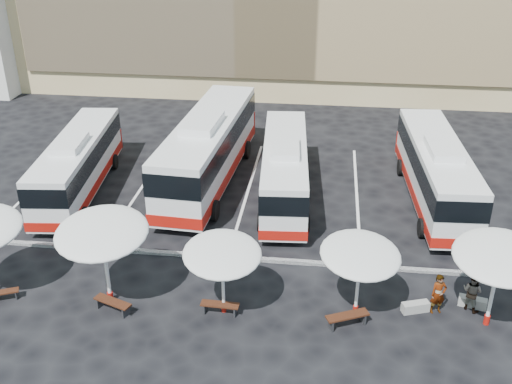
# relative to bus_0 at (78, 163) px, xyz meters

# --- Properties ---
(ground) EXTENTS (120.00, 120.00, 0.00)m
(ground) POSITION_rel_bus_0_xyz_m (9.15, -6.25, -1.74)
(ground) COLOR black
(ground) RESTS_ON ground
(curb_divider) EXTENTS (34.00, 0.25, 0.15)m
(curb_divider) POSITION_rel_bus_0_xyz_m (9.15, -5.75, -1.67)
(curb_divider) COLOR black
(curb_divider) RESTS_ON ground
(bay_lines) EXTENTS (24.15, 12.00, 0.01)m
(bay_lines) POSITION_rel_bus_0_xyz_m (9.15, 1.75, -1.74)
(bay_lines) COLOR white
(bay_lines) RESTS_ON ground
(bus_0) EXTENTS (3.34, 10.91, 3.41)m
(bus_0) POSITION_rel_bus_0_xyz_m (0.00, 0.00, 0.00)
(bus_0) COLOR white
(bus_0) RESTS_ON ground
(bus_1) EXTENTS (3.67, 13.29, 4.17)m
(bus_1) POSITION_rel_bus_0_xyz_m (6.81, 2.12, 0.39)
(bus_1) COLOR white
(bus_1) RESTS_ON ground
(bus_2) EXTENTS (3.07, 10.95, 3.43)m
(bus_2) POSITION_rel_bus_0_xyz_m (11.21, 0.65, 0.01)
(bus_2) COLOR white
(bus_2) RESTS_ON ground
(bus_3) EXTENTS (3.10, 11.58, 3.64)m
(bus_3) POSITION_rel_bus_0_xyz_m (19.11, 1.16, 0.12)
(bus_3) COLOR white
(bus_3) RESTS_ON ground
(sunshade_1) EXTENTS (3.98, 4.02, 3.77)m
(sunshade_1) POSITION_rel_bus_0_xyz_m (4.96, -9.43, 1.46)
(sunshade_1) COLOR white
(sunshade_1) RESTS_ON ground
(sunshade_2) EXTENTS (3.82, 3.84, 3.15)m
(sunshade_2) POSITION_rel_bus_0_xyz_m (9.65, -9.54, 0.94)
(sunshade_2) COLOR white
(sunshade_2) RESTS_ON ground
(sunshade_3) EXTENTS (3.98, 4.00, 3.20)m
(sunshade_3) POSITION_rel_bus_0_xyz_m (14.81, -9.02, 0.98)
(sunshade_3) COLOR white
(sunshade_3) RESTS_ON ground
(sunshade_4) EXTENTS (4.32, 4.35, 3.59)m
(sunshade_4) POSITION_rel_bus_0_xyz_m (19.80, -9.05, 1.31)
(sunshade_4) COLOR white
(sunshade_4) RESTS_ON ground
(wood_bench_0) EXTENTS (1.38, 0.88, 0.41)m
(wood_bench_0) POSITION_rel_bus_0_xyz_m (0.58, -9.93, -1.42)
(wood_bench_0) COLOR black
(wood_bench_0) RESTS_ON ground
(wood_bench_1) EXTENTS (1.65, 0.98, 0.49)m
(wood_bench_1) POSITION_rel_bus_0_xyz_m (5.30, -10.06, -1.36)
(wood_bench_1) COLOR black
(wood_bench_1) RESTS_ON ground
(wood_bench_2) EXTENTS (1.53, 0.47, 0.47)m
(wood_bench_2) POSITION_rel_bus_0_xyz_m (9.52, -9.68, -1.38)
(wood_bench_2) COLOR black
(wood_bench_2) RESTS_ON ground
(wood_bench_3) EXTENTS (1.71, 1.11, 0.51)m
(wood_bench_3) POSITION_rel_bus_0_xyz_m (14.47, -9.82, -1.35)
(wood_bench_3) COLOR black
(wood_bench_3) RESTS_ON ground
(conc_bench_0) EXTENTS (1.15, 0.70, 0.41)m
(conc_bench_0) POSITION_rel_bus_0_xyz_m (17.17, -8.60, -1.54)
(conc_bench_0) COLOR gray
(conc_bench_0) RESTS_ON ground
(conc_bench_1) EXTENTS (1.14, 0.62, 0.41)m
(conc_bench_1) POSITION_rel_bus_0_xyz_m (19.48, -8.00, -1.54)
(conc_bench_1) COLOR gray
(conc_bench_1) RESTS_ON ground
(passenger_0) EXTENTS (0.72, 0.57, 1.71)m
(passenger_0) POSITION_rel_bus_0_xyz_m (17.98, -8.52, -0.88)
(passenger_0) COLOR black
(passenger_0) RESTS_ON ground
(passenger_1) EXTENTS (1.02, 1.00, 1.66)m
(passenger_1) POSITION_rel_bus_0_xyz_m (19.36, -8.19, -0.91)
(passenger_1) COLOR black
(passenger_1) RESTS_ON ground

